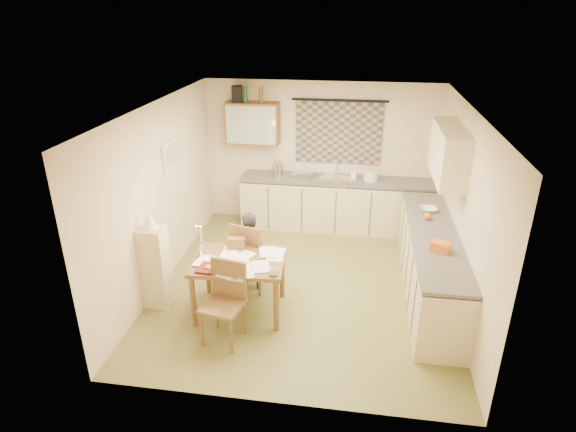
% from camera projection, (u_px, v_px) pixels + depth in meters
% --- Properties ---
extents(floor, '(4.00, 4.50, 0.02)m').
position_uv_depth(floor, '(304.00, 285.00, 6.84)').
color(floor, olive).
rests_on(floor, ground).
extents(ceiling, '(4.00, 4.50, 0.02)m').
position_uv_depth(ceiling, '(307.00, 107.00, 5.82)').
color(ceiling, white).
rests_on(ceiling, floor).
extents(wall_back, '(4.00, 0.02, 2.50)m').
position_uv_depth(wall_back, '(321.00, 154.00, 8.38)').
color(wall_back, beige).
rests_on(wall_back, floor).
extents(wall_front, '(4.00, 0.02, 2.50)m').
position_uv_depth(wall_front, '(276.00, 298.00, 4.29)').
color(wall_front, beige).
rests_on(wall_front, floor).
extents(wall_left, '(0.02, 4.50, 2.50)m').
position_uv_depth(wall_left, '(160.00, 195.00, 6.61)').
color(wall_left, beige).
rests_on(wall_left, floor).
extents(wall_right, '(0.02, 4.50, 2.50)m').
position_uv_depth(wall_right, '(464.00, 212.00, 6.06)').
color(wall_right, beige).
rests_on(wall_right, floor).
extents(window_blind, '(1.45, 0.03, 1.05)m').
position_uv_depth(window_blind, '(339.00, 133.00, 8.14)').
color(window_blind, navy).
rests_on(window_blind, wall_back).
extents(curtain_rod, '(1.60, 0.04, 0.04)m').
position_uv_depth(curtain_rod, '(340.00, 100.00, 7.90)').
color(curtain_rod, black).
rests_on(curtain_rod, wall_back).
extents(wall_cabinet, '(0.90, 0.34, 0.70)m').
position_uv_depth(wall_cabinet, '(253.00, 123.00, 8.15)').
color(wall_cabinet, brown).
rests_on(wall_cabinet, wall_back).
extents(wall_cabinet_glass, '(0.84, 0.02, 0.64)m').
position_uv_depth(wall_cabinet_glass, '(251.00, 125.00, 8.00)').
color(wall_cabinet_glass, '#99B2A5').
rests_on(wall_cabinet_glass, wall_back).
extents(upper_cabinet_right, '(0.34, 1.30, 0.70)m').
position_uv_depth(upper_cabinet_right, '(449.00, 153.00, 6.34)').
color(upper_cabinet_right, '#CFBF8D').
rests_on(upper_cabinet_right, wall_right).
extents(framed_print, '(0.04, 0.50, 0.40)m').
position_uv_depth(framed_print, '(171.00, 155.00, 6.78)').
color(framed_print, white).
rests_on(framed_print, wall_left).
extents(print_canvas, '(0.01, 0.42, 0.32)m').
position_uv_depth(print_canvas, '(172.00, 155.00, 6.78)').
color(print_canvas, beige).
rests_on(print_canvas, wall_left).
extents(counter_back, '(3.30, 0.62, 0.92)m').
position_uv_depth(counter_back, '(337.00, 204.00, 8.37)').
color(counter_back, '#CFBF8D').
rests_on(counter_back, floor).
extents(counter_right, '(0.62, 2.95, 0.92)m').
position_uv_depth(counter_right, '(430.00, 264.00, 6.45)').
color(counter_right, '#CFBF8D').
rests_on(counter_right, floor).
extents(stove, '(0.56, 0.56, 0.87)m').
position_uv_depth(stove, '(440.00, 304.00, 5.62)').
color(stove, white).
rests_on(stove, floor).
extents(sink, '(0.66, 0.59, 0.10)m').
position_uv_depth(sink, '(337.00, 181.00, 8.20)').
color(sink, silver).
rests_on(sink, counter_back).
extents(tap, '(0.04, 0.04, 0.28)m').
position_uv_depth(tap, '(337.00, 168.00, 8.29)').
color(tap, silver).
rests_on(tap, counter_back).
extents(dish_rack, '(0.44, 0.42, 0.06)m').
position_uv_depth(dish_rack, '(303.00, 176.00, 8.26)').
color(dish_rack, silver).
rests_on(dish_rack, counter_back).
extents(kettle, '(0.19, 0.19, 0.24)m').
position_uv_depth(kettle, '(278.00, 169.00, 8.28)').
color(kettle, silver).
rests_on(kettle, counter_back).
extents(mixing_bowl, '(0.31, 0.31, 0.16)m').
position_uv_depth(mixing_bowl, '(371.00, 176.00, 8.08)').
color(mixing_bowl, white).
rests_on(mixing_bowl, counter_back).
extents(soap_bottle, '(0.14, 0.14, 0.20)m').
position_uv_depth(soap_bottle, '(354.00, 173.00, 8.15)').
color(soap_bottle, white).
rests_on(soap_bottle, counter_back).
extents(bowl, '(0.31, 0.31, 0.06)m').
position_uv_depth(bowl, '(429.00, 209.00, 6.90)').
color(bowl, white).
rests_on(bowl, counter_right).
extents(orange_bag, '(0.27, 0.24, 0.12)m').
position_uv_depth(orange_bag, '(441.00, 247.00, 5.78)').
color(orange_bag, orange).
rests_on(orange_bag, counter_right).
extents(fruit_orange, '(0.10, 0.10, 0.10)m').
position_uv_depth(fruit_orange, '(428.00, 216.00, 6.62)').
color(fruit_orange, orange).
rests_on(fruit_orange, counter_right).
extents(speaker, '(0.19, 0.22, 0.26)m').
position_uv_depth(speaker, '(237.00, 94.00, 7.99)').
color(speaker, black).
rests_on(speaker, wall_cabinet).
extents(bottle_green, '(0.08, 0.08, 0.26)m').
position_uv_depth(bottle_green, '(245.00, 94.00, 7.97)').
color(bottle_green, '#195926').
rests_on(bottle_green, wall_cabinet).
extents(bottle_brown, '(0.07, 0.07, 0.26)m').
position_uv_depth(bottle_brown, '(261.00, 95.00, 7.93)').
color(bottle_brown, brown).
rests_on(bottle_brown, wall_cabinet).
extents(dining_table, '(1.19, 0.93, 0.75)m').
position_uv_depth(dining_table, '(240.00, 285.00, 6.11)').
color(dining_table, brown).
rests_on(dining_table, floor).
extents(chair_far, '(0.56, 0.56, 1.01)m').
position_uv_depth(chair_far, '(253.00, 267.00, 6.67)').
color(chair_far, brown).
rests_on(chair_far, floor).
extents(chair_near, '(0.52, 0.52, 0.97)m').
position_uv_depth(chair_near, '(224.00, 317.00, 5.61)').
color(chair_near, brown).
rests_on(chair_near, floor).
extents(person, '(0.47, 0.35, 1.14)m').
position_uv_depth(person, '(250.00, 251.00, 6.54)').
color(person, black).
rests_on(person, floor).
extents(shelf_stand, '(0.32, 0.30, 1.11)m').
position_uv_depth(shelf_stand, '(155.00, 267.00, 6.18)').
color(shelf_stand, '#CFBF8D').
rests_on(shelf_stand, floor).
extents(lampshade, '(0.20, 0.20, 0.22)m').
position_uv_depth(lampshade, '(149.00, 220.00, 5.91)').
color(lampshade, white).
rests_on(lampshade, shelf_stand).
extents(letter_rack, '(0.23, 0.13, 0.16)m').
position_uv_depth(letter_rack, '(236.00, 244.00, 6.17)').
color(letter_rack, brown).
rests_on(letter_rack, dining_table).
extents(mug, '(0.17, 0.17, 0.09)m').
position_uv_depth(mug, '(274.00, 272.00, 5.60)').
color(mug, white).
rests_on(mug, dining_table).
extents(magazine, '(0.25, 0.31, 0.03)m').
position_uv_depth(magazine, '(199.00, 267.00, 5.76)').
color(magazine, maroon).
rests_on(magazine, dining_table).
extents(book, '(0.28, 0.32, 0.02)m').
position_uv_depth(book, '(206.00, 261.00, 5.90)').
color(book, orange).
rests_on(book, dining_table).
extents(orange_box, '(0.13, 0.10, 0.04)m').
position_uv_depth(orange_box, '(210.00, 268.00, 5.72)').
color(orange_box, orange).
rests_on(orange_box, dining_table).
extents(eyeglasses, '(0.13, 0.06, 0.02)m').
position_uv_depth(eyeglasses, '(246.00, 271.00, 5.69)').
color(eyeglasses, black).
rests_on(eyeglasses, dining_table).
extents(candle_holder, '(0.07, 0.07, 0.18)m').
position_uv_depth(candle_holder, '(200.00, 250.00, 6.00)').
color(candle_holder, silver).
rests_on(candle_holder, dining_table).
extents(candle, '(0.03, 0.03, 0.22)m').
position_uv_depth(candle, '(201.00, 234.00, 5.95)').
color(candle, white).
rests_on(candle, dining_table).
extents(candle_flame, '(0.02, 0.02, 0.02)m').
position_uv_depth(candle_flame, '(196.00, 226.00, 5.88)').
color(candle_flame, '#FFCC66').
rests_on(candle_flame, dining_table).
extents(papers, '(1.07, 0.91, 0.02)m').
position_uv_depth(papers, '(241.00, 262.00, 5.88)').
color(papers, white).
rests_on(papers, dining_table).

